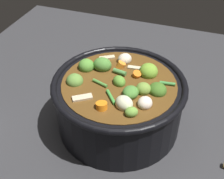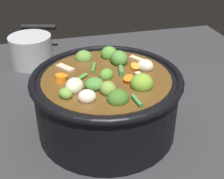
# 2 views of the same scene
# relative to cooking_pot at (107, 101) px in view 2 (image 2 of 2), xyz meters

# --- Properties ---
(ground_plane) EXTENTS (1.10, 1.10, 0.00)m
(ground_plane) POSITION_rel_cooking_pot_xyz_m (0.00, -0.00, -0.07)
(ground_plane) COLOR #2D2D30
(cooking_pot) EXTENTS (0.30, 0.30, 0.15)m
(cooking_pot) POSITION_rel_cooking_pot_xyz_m (0.00, 0.00, 0.00)
(cooking_pot) COLOR black
(cooking_pot) RESTS_ON ground_plane
(small_saucepan) EXTENTS (0.15, 0.20, 0.09)m
(small_saucepan) POSITION_rel_cooking_pot_xyz_m (0.15, -0.37, -0.02)
(small_saucepan) COLOR #ADADB2
(small_saucepan) RESTS_ON ground_plane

